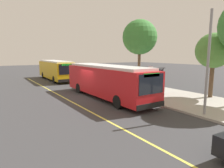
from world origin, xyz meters
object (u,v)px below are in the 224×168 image
Objects in this scene: transit_bus_second at (56,69)px; route_sign_post at (151,78)px; waiting_bench at (150,86)px; pedestrian_commuter at (130,83)px; transit_bus_main at (106,80)px.

route_sign_post is at bearing 7.04° from transit_bus_second.
pedestrian_commuter reaches higher than waiting_bench.
waiting_bench is at bearing 135.94° from route_sign_post.
transit_bus_second is at bearing -172.96° from route_sign_post.
transit_bus_main is at bearing -89.00° from pedestrian_commuter.
transit_bus_second is at bearing -162.09° from waiting_bench.
waiting_bench is 0.95× the size of pedestrian_commuter.
pedestrian_commuter is (-3.23, 0.40, -0.84)m from route_sign_post.
route_sign_post is at bearing -7.00° from pedestrian_commuter.
route_sign_post is (2.79, -2.70, 1.32)m from waiting_bench.
waiting_bench is at bearing 85.46° from transit_bus_main.
transit_bus_main is 3.95m from route_sign_post.
transit_bus_main is 4.04× the size of route_sign_post.
route_sign_post is 3.36m from pedestrian_commuter.
transit_bus_main is 2.76m from pedestrian_commuter.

